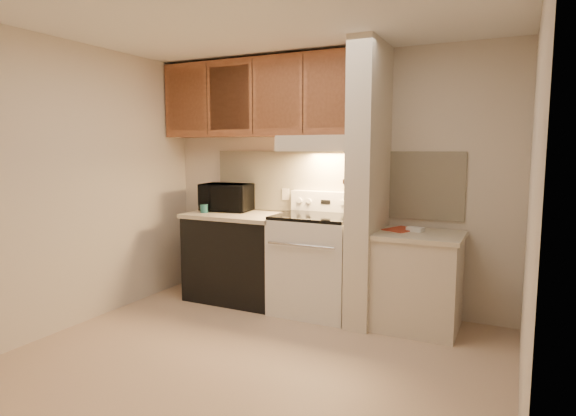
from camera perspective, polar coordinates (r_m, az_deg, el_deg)
The scene contains 50 objects.
floor at distance 3.84m, azimuth -3.74°, elevation -17.23°, with size 3.60×3.60×0.00m, color #C6A88C.
ceiling at distance 3.62m, azimuth -4.08°, elevation 21.83°, with size 3.60×3.60×0.00m, color white.
wall_back at distance 4.87m, azimuth 4.93°, elevation 3.19°, with size 3.60×0.02×2.50m, color beige.
wall_left at distance 4.67m, azimuth -23.43°, elevation 2.47°, with size 0.02×3.00×2.50m, color beige.
wall_right at distance 3.05m, azimuth 26.89°, elevation 0.13°, with size 0.02×3.00×2.50m, color beige.
backsplash at distance 4.86m, azimuth 4.88°, elevation 3.00°, with size 2.60×0.02×0.63m, color #F3E9C9.
range_body at distance 4.67m, azimuth 3.30°, elevation -6.78°, with size 0.76×0.65×0.92m, color silver.
oven_window at distance 4.38m, azimuth 1.69°, elevation -7.18°, with size 0.50×0.01×0.30m, color black.
oven_handle at distance 4.30m, azimuth 1.49°, elevation -4.45°, with size 0.02×0.02×0.65m, color silver.
cooktop at distance 4.58m, azimuth 3.34°, elevation -1.01°, with size 0.74×0.64×0.03m, color black.
range_backguard at distance 4.83m, azimuth 4.65°, elevation 0.78°, with size 0.76×0.08×0.20m, color silver.
range_display at distance 4.79m, azimuth 4.47°, elevation 0.73°, with size 0.10×0.01×0.04m, color black.
range_knob_left_outer at distance 4.90m, azimuth 1.41°, elevation 0.88°, with size 0.05×0.05×0.02m, color silver.
range_knob_left_inner at distance 4.86m, azimuth 2.48°, elevation 0.83°, with size 0.05×0.05×0.02m, color silver.
range_knob_right_inner at distance 4.72m, azimuth 6.49°, elevation 0.61°, with size 0.05×0.05×0.02m, color silver.
range_knob_right_outer at distance 4.69m, azimuth 7.64°, elevation 0.55°, with size 0.05×0.05×0.02m, color silver.
dishwasher_front at distance 5.08m, azimuth -5.91°, elevation -5.97°, with size 1.00×0.63×0.87m, color black.
left_countertop at distance 5.00m, azimuth -5.97°, elevation -0.88°, with size 1.04×0.67×0.04m, color beige.
spoon_rest at distance 5.35m, azimuth -8.03°, elevation -0.09°, with size 0.20×0.06×0.01m, color black.
teal_jar at distance 5.10m, azimuth -9.92°, elevation -0.06°, with size 0.08×0.08×0.09m, color #216161.
outlet at distance 5.05m, azimuth -0.28°, elevation 1.64°, with size 0.08×0.01×0.12m, color beige.
microwave at distance 5.21m, azimuth -7.24°, elevation 1.27°, with size 0.53×0.36×0.29m, color black.
partition_pillar at distance 4.37m, azimuth 9.53°, elevation 2.68°, with size 0.22×0.70×2.50m, color beige.
pillar_trim at distance 4.40m, azimuth 8.09°, elevation 3.39°, with size 0.01×0.70×0.04m, color #985735.
knife_strip at distance 4.36m, azimuth 7.82°, elevation 3.61°, with size 0.02×0.42×0.04m, color black.
knife_blade_a at distance 4.22m, azimuth 6.96°, elevation 2.15°, with size 0.01×0.04×0.16m, color silver.
knife_handle_a at distance 4.21m, azimuth 7.02°, elevation 4.19°, with size 0.02×0.02×0.10m, color black.
knife_blade_b at distance 4.29m, azimuth 7.30°, elevation 2.10°, with size 0.01×0.04×0.18m, color silver.
knife_handle_b at distance 4.28m, azimuth 7.33°, elevation 4.23°, with size 0.02×0.02×0.10m, color black.
knife_blade_c at distance 4.38m, azimuth 7.68°, elevation 2.06°, with size 0.01×0.04×0.20m, color silver.
knife_handle_c at distance 4.35m, azimuth 7.64°, elevation 4.27°, with size 0.02×0.02×0.10m, color black.
knife_blade_d at distance 4.46m, azimuth 8.03°, elevation 2.40°, with size 0.01×0.04×0.16m, color silver.
knife_handle_d at distance 4.43m, azimuth 8.01°, elevation 4.32°, with size 0.02×0.02×0.10m, color black.
knife_blade_e at distance 4.52m, azimuth 8.30°, elevation 2.33°, with size 0.01×0.04×0.18m, color silver.
knife_handle_e at distance 4.50m, azimuth 8.30°, elevation 4.36°, with size 0.02×0.02×0.10m, color black.
oven_mitt at distance 4.58m, azimuth 8.53°, elevation 1.74°, with size 0.03×0.10×0.24m, color slate.
right_cab_base at distance 4.41m, azimuth 15.10°, elevation -8.59°, with size 0.70×0.60×0.81m, color beige.
right_countertop at distance 4.32m, azimuth 15.29°, elevation -3.15°, with size 0.74×0.64×0.04m, color beige.
red_folder at distance 4.45m, azimuth 13.26°, elevation -2.47°, with size 0.22×0.29×0.01m, color #AD3822.
white_box at distance 4.40m, azimuth 14.85°, elevation -2.45°, with size 0.14×0.09×0.04m, color white.
range_hood at distance 4.65m, azimuth 4.00°, elevation 7.64°, with size 0.78×0.44×0.15m, color beige.
hood_lip at distance 4.46m, azimuth 2.98°, elevation 7.09°, with size 0.78×0.04×0.06m, color beige.
upper_cabinets at distance 5.02m, azimuth -3.27°, elevation 12.87°, with size 2.18×0.33×0.77m, color #985735.
cab_door_a at distance 5.33m, azimuth -12.01°, elevation 12.38°, with size 0.46×0.01×0.63m, color #985735.
cab_gap_a at distance 5.17m, azimuth -9.58°, elevation 12.61°, with size 0.01×0.01×0.73m, color black.
cab_door_b at distance 5.02m, azimuth -6.97°, elevation 12.82°, with size 0.46×0.01×0.63m, color #985735.
cab_gap_b at distance 4.88m, azimuth -4.22°, elevation 13.03°, with size 0.01×0.01×0.73m, color black.
cab_door_c at distance 4.75m, azimuth -1.29°, elevation 13.21°, with size 0.46×0.01×0.63m, color #985735.
cab_gap_c at distance 4.63m, azimuth 1.79°, elevation 13.36°, with size 0.01×0.01×0.73m, color black.
cab_door_d at distance 4.53m, azimuth 5.03°, elevation 13.48°, with size 0.46×0.01×0.63m, color #985735.
Camera 1 is at (1.74, -3.03, 1.58)m, focal length 30.00 mm.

